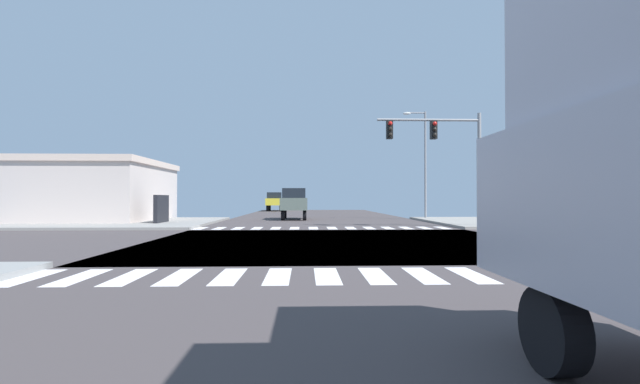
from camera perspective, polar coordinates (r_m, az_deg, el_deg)
The scene contains 10 objects.
ground at distance 16.53m, azimuth 2.23°, elevation -6.45°, with size 90.00×90.00×0.05m.
sidewalk_corner_ne at distance 31.79m, azimuth 24.62°, elevation -3.50°, with size 12.00×12.00×0.14m.
sidewalk_corner_nw at distance 30.79m, azimuth -24.55°, elevation -3.59°, with size 12.00×12.00×0.14m.
crosswalk_near at distance 9.29m, azimuth 4.03°, elevation -10.68°, with size 13.50×2.00×0.01m.
crosswalk_far at distance 23.77m, azimuth 0.33°, elevation -4.66°, with size 13.50×2.00×0.01m.
traffic_signal_mast at distance 25.22m, azimuth 15.14°, elevation 6.10°, with size 5.75×0.55×6.29m.
street_lamp at distance 34.47m, azimuth 13.02°, elevation 4.66°, with size 1.78×0.32×8.18m.
bank_building at distance 35.61m, azimuth -31.84°, elevation 0.10°, with size 16.88×9.83×4.18m.
suv_nearside_1 at distance 33.60m, azimuth -3.33°, elevation -1.17°, with size 1.96×4.60×2.34m.
pickup_queued_2 at distance 56.36m, azimuth -5.84°, elevation -1.13°, with size 2.00×5.10×2.35m.
Camera 1 is at (-1.21, -16.40, 1.59)m, focal length 24.86 mm.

